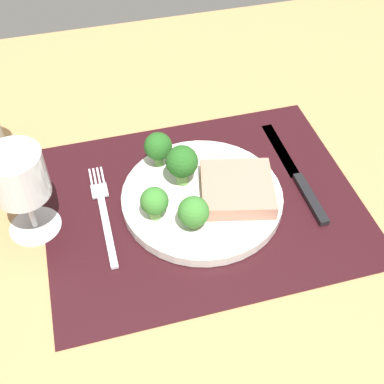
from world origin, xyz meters
TOP-DOWN VIEW (x-y plane):
  - ground_plane at (0.00, 0.00)cm, footprint 140.00×110.00cm
  - placemat at (0.00, 0.00)cm, footprint 45.67×35.91cm
  - plate at (0.00, 0.00)cm, footprint 23.44×23.44cm
  - steak at (4.82, -1.31)cm, footprint 12.24×12.21cm
  - broccoli_near_steak at (-4.64, 7.70)cm, footprint 4.22×4.22cm
  - broccoli_back_left at (-2.18, 3.08)cm, footprint 4.70×4.70cm
  - broccoli_front_edge at (-7.40, -2.33)cm, footprint 3.91×3.91cm
  - broccoli_center at (-2.80, -5.47)cm, footprint 4.26×4.26cm
  - fork at (-14.26, 1.42)cm, footprint 2.40×19.20cm
  - knife at (15.45, 0.53)cm, footprint 1.80×23.00cm
  - wine_glass at (-23.92, 1.77)cm, footprint 7.41×7.41cm

SIDE VIEW (x-z plane):
  - ground_plane at x=0.00cm, z-range -3.00..0.00cm
  - placemat at x=0.00cm, z-range 0.00..0.30cm
  - fork at x=-14.26cm, z-range 0.30..0.80cm
  - knife at x=15.45cm, z-range 0.20..1.00cm
  - plate at x=0.00cm, z-range 0.30..1.90cm
  - steak at x=4.82cm, z-range 1.90..4.18cm
  - broccoli_front_edge at x=-7.40cm, z-range 2.32..7.40cm
  - broccoli_center at x=-2.80cm, z-range 2.29..7.47cm
  - broccoli_near_steak at x=-4.64cm, z-range 2.55..8.32cm
  - broccoli_back_left at x=-2.18cm, z-range 2.62..9.17cm
  - wine_glass at x=-23.92cm, z-range 2.67..16.46cm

